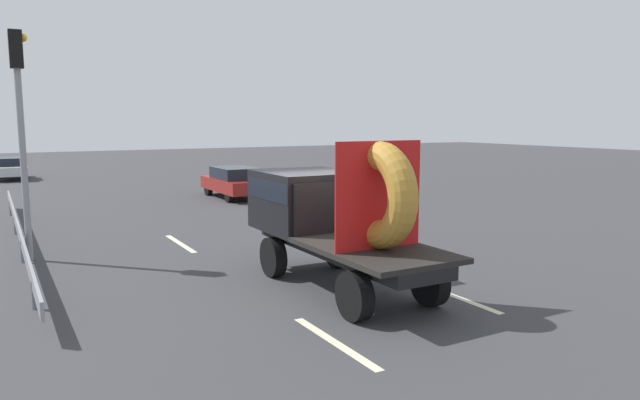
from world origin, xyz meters
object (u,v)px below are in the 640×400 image
object	(u,v)px
oncoming_car	(11,168)
distant_sedan	(235,181)
traffic_light	(20,112)
flatbed_truck	(328,210)

from	to	relation	value
oncoming_car	distant_sedan	bearing A→B (deg)	-59.19
traffic_light	flatbed_truck	bearing A→B (deg)	-44.22
oncoming_car	flatbed_truck	bearing A→B (deg)	-79.63
flatbed_truck	traffic_light	bearing A→B (deg)	135.78
traffic_light	oncoming_car	distance (m)	23.42
flatbed_truck	oncoming_car	distance (m)	29.13
distant_sedan	oncoming_car	bearing A→B (deg)	120.81
distant_sedan	flatbed_truck	bearing A→B (deg)	-103.36
flatbed_truck	oncoming_car	bearing A→B (deg)	100.37
distant_sedan	oncoming_car	xyz separation A→B (m)	(-8.61, 14.45, -0.05)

